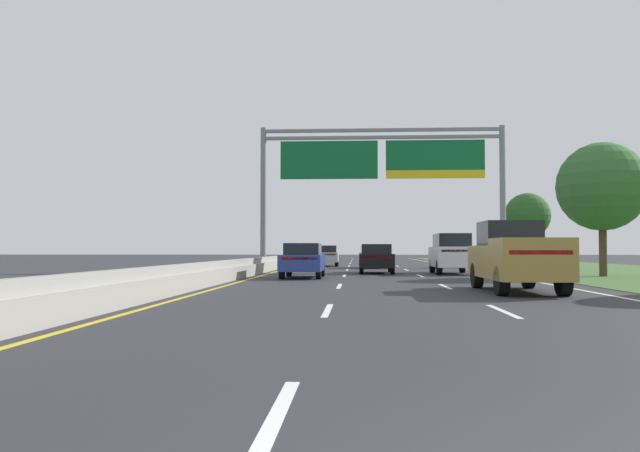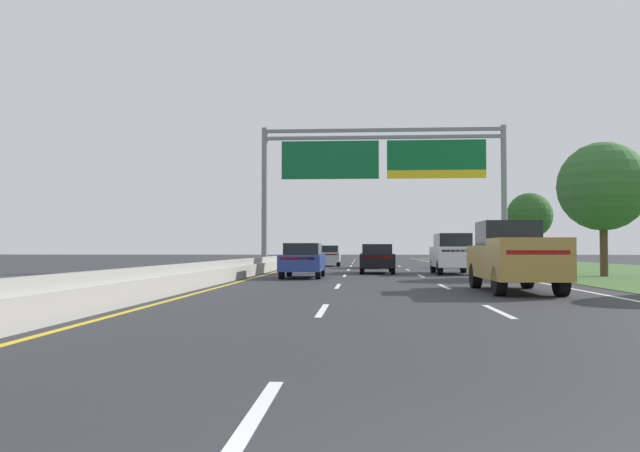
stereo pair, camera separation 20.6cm
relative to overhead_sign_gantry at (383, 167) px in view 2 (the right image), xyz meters
The scene contains 13 objects.
ground_plane 6.54m from the overhead_sign_gantry, 101.26° to the right, with size 220.00×220.00×0.00m, color #2B2B30.
lane_striping 6.66m from the overhead_sign_gantry, 98.68° to the right, with size 11.96×106.00×0.01m.
grass_verge_right 15.13m from the overhead_sign_gantry, ahead, with size 14.00×110.00×0.02m, color #3D602D.
median_barrier_concrete 9.27m from the overhead_sign_gantry, 167.68° to the right, with size 0.60×110.00×0.85m.
overhead_sign_gantry is the anchor object (origin of this frame).
pickup_truck_gold 20.56m from the overhead_sign_gantry, 80.27° to the right, with size 2.02×5.41×2.20m.
car_darkgreen_centre_lane_sedan 7.49m from the overhead_sign_gantry, 95.03° to the left, with size 1.90×4.43×1.57m.
car_blue_left_lane_sedan 12.40m from the overhead_sign_gantry, 111.08° to the right, with size 1.83×4.40×1.57m.
car_silver_left_lane_sedan 11.88m from the overhead_sign_gantry, 111.72° to the left, with size 1.88×4.42×1.57m.
car_black_centre_lane_sedan 7.20m from the overhead_sign_gantry, 96.05° to the right, with size 1.87×4.42×1.57m.
car_white_right_lane_suv 8.24m from the overhead_sign_gantry, 57.16° to the right, with size 1.92×4.71×2.11m.
roadside_tree_mid 13.36m from the overhead_sign_gantry, 40.11° to the right, with size 4.20×4.20×6.38m.
roadside_tree_far 14.87m from the overhead_sign_gantry, 39.97° to the left, with size 3.39×3.39×5.51m.
Camera 2 is at (-1.01, -3.39, 1.31)m, focal length 36.45 mm.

